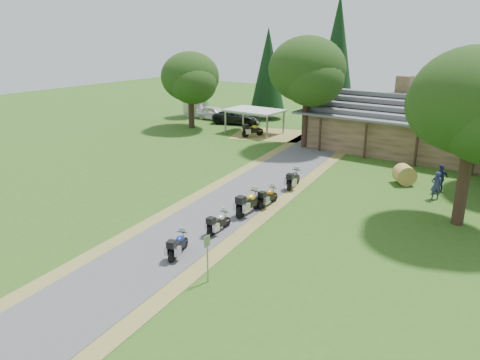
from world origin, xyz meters
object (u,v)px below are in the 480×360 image
Objects in this scene: motorcycle_row_a at (178,244)px; hay_bale at (404,175)px; lodge at (433,125)px; car_dark_suv at (237,114)px; motorcycle_row_c at (249,202)px; motorcycle_carport_a at (253,129)px; car_white_sedan at (214,111)px; motorcycle_row_b at (219,222)px; motorcycle_row_e at (294,178)px; carport at (254,121)px; motorcycle_row_d at (268,196)px; silo at (195,89)px.

motorcycle_row_a is 17.44m from hay_bale.
car_dark_suv is at bearing 176.34° from lodge.
motorcycle_row_c is at bearing -103.77° from lodge.
lodge is 16.22m from motorcycle_carport_a.
car_white_sedan is 31.52m from motorcycle_row_b.
motorcycle_row_e reaches higher than motorcycle_row_b.
motorcycle_carport_a is (0.83, -1.52, -0.45)m from carport.
hay_bale reaches higher than motorcycle_row_d.
silo is 3.32× the size of motorcycle_row_e.
carport is 3.18× the size of motorcycle_row_a.
carport reaches higher than motorcycle_row_a.
car_dark_suv is 3.29× the size of motorcycle_row_d.
car_dark_suv is 2.72× the size of motorcycle_carport_a.
hay_bale is (0.64, -9.30, -1.80)m from lodge.
motorcycle_row_d is (0.04, 4.69, 0.02)m from motorcycle_row_b.
hay_bale is (28.62, -11.95, -2.48)m from silo.
motorcycle_row_d is at bearing -104.44° from lodge.
hay_bale is at bearing -88.59° from motorcycle_carport_a.
motorcycle_row_d is at bearing -157.38° from car_dark_suv.
motorcycle_carport_a is at bearing 34.09° from motorcycle_row_e.
motorcycle_row_b is at bearing 178.47° from motorcycle_row_d.
silo is at bearing 40.19° from motorcycle_row_b.
carport reaches higher than car_dark_suv.
motorcycle_carport_a is at bearing 159.37° from hay_bale.
carport is at bearing 50.52° from motorcycle_carport_a.
car_dark_suv is at bearing 35.76° from motorcycle_row_c.
motorcycle_row_b is 2.98m from motorcycle_row_c.
silo is 1.15× the size of carport.
carport reaches higher than motorcycle_row_e.
motorcycle_row_c is 1.21× the size of motorcycle_row_d.
lodge is 28.11m from silo.
motorcycle_carport_a reaches higher than motorcycle_row_e.
carport is 1.79m from motorcycle_carport_a.
car_white_sedan is at bearing 156.12° from hay_bale.
car_white_sedan is 25.14m from motorcycle_row_e.
silo is at bearing 21.18° from motorcycle_row_a.
silo is at bearing 174.60° from lodge.
motorcycle_row_c is at bearing 172.40° from motorcycle_row_d.
motorcycle_row_a is at bearing -107.52° from hay_bale.
carport is 27.17m from motorcycle_row_a.
car_white_sedan reaches higher than motorcycle_carport_a.
motorcycle_row_b is 0.91× the size of motorcycle_row_e.
lodge reaches higher than carport.
silo is 4.79× the size of hay_bale.
hay_bale is (5.34, 13.48, 0.07)m from motorcycle_row_b.
lodge is at bearing -15.48° from motorcycle_row_d.
motorcycle_row_a is (-4.61, -25.93, -1.86)m from lodge.
motorcycle_row_e is (-0.38, 8.52, 0.06)m from motorcycle_row_b.
car_dark_suv is at bearing 70.75° from motorcycle_carport_a.
carport is 3.18× the size of motorcycle_row_b.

